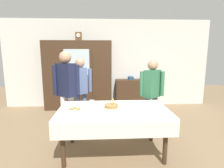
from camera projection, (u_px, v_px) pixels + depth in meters
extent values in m
plane|color=#846B4C|center=(113.00, 146.00, 3.34)|extent=(12.00, 12.00, 0.00)
cube|color=silver|center=(108.00, 64.00, 5.70)|extent=(6.40, 0.10, 2.70)
cylinder|color=#3D2819|center=(63.00, 144.00, 2.65)|extent=(0.07, 0.07, 0.75)
cylinder|color=#3D2819|center=(165.00, 141.00, 2.74)|extent=(0.07, 0.07, 0.75)
cylinder|color=#3D2819|center=(71.00, 124.00, 3.41)|extent=(0.07, 0.07, 0.75)
cylinder|color=#3D2819|center=(152.00, 122.00, 3.49)|extent=(0.07, 0.07, 0.75)
cube|color=silver|center=(113.00, 110.00, 3.00)|extent=(1.82, 1.05, 0.03)
cube|color=silver|center=(116.00, 131.00, 2.51)|extent=(1.82, 0.01, 0.24)
cube|color=#3D2819|center=(78.00, 75.00, 5.42)|extent=(1.99, 0.45, 2.04)
cube|color=silver|center=(77.00, 62.00, 5.13)|extent=(0.72, 0.01, 0.73)
cube|color=black|center=(62.00, 80.00, 5.19)|extent=(0.01, 0.01, 1.63)
cube|color=black|center=(92.00, 80.00, 5.24)|extent=(0.01, 0.01, 1.63)
cube|color=brown|center=(79.00, 36.00, 5.23)|extent=(0.18, 0.10, 0.24)
cylinder|color=white|center=(78.00, 35.00, 5.17)|extent=(0.11, 0.01, 0.11)
cube|color=black|center=(78.00, 35.00, 5.16)|extent=(0.00, 0.00, 0.04)
cube|color=black|center=(79.00, 35.00, 5.16)|extent=(0.05, 0.00, 0.00)
cube|color=#3D2819|center=(131.00, 93.00, 5.66)|extent=(0.93, 0.35, 0.87)
cube|color=#2D5184|center=(131.00, 79.00, 5.58)|extent=(0.17, 0.18, 0.02)
cube|color=#3D754C|center=(131.00, 78.00, 5.58)|extent=(0.15, 0.17, 0.02)
cube|color=#2D5184|center=(131.00, 78.00, 5.58)|extent=(0.17, 0.21, 0.03)
cube|color=#2D5184|center=(131.00, 77.00, 5.57)|extent=(0.15, 0.22, 0.02)
cylinder|color=silver|center=(100.00, 105.00, 3.22)|extent=(0.13, 0.13, 0.01)
cylinder|color=silver|center=(100.00, 103.00, 3.21)|extent=(0.08, 0.08, 0.05)
torus|color=silver|center=(103.00, 103.00, 3.22)|extent=(0.04, 0.01, 0.04)
cylinder|color=white|center=(133.00, 107.00, 3.10)|extent=(0.13, 0.13, 0.01)
cylinder|color=white|center=(133.00, 105.00, 3.10)|extent=(0.08, 0.08, 0.05)
torus|color=white|center=(135.00, 105.00, 3.10)|extent=(0.04, 0.01, 0.04)
cylinder|color=#47230F|center=(133.00, 104.00, 3.09)|extent=(0.06, 0.06, 0.01)
cylinder|color=white|center=(145.00, 105.00, 3.18)|extent=(0.13, 0.13, 0.01)
cylinder|color=white|center=(145.00, 104.00, 3.17)|extent=(0.08, 0.08, 0.05)
torus|color=white|center=(147.00, 104.00, 3.18)|extent=(0.04, 0.01, 0.04)
cylinder|color=#47230F|center=(145.00, 103.00, 3.17)|extent=(0.06, 0.06, 0.01)
cylinder|color=white|center=(92.00, 103.00, 3.32)|extent=(0.13, 0.13, 0.01)
cylinder|color=white|center=(92.00, 102.00, 3.31)|extent=(0.08, 0.08, 0.05)
torus|color=white|center=(94.00, 101.00, 3.31)|extent=(0.04, 0.01, 0.04)
cylinder|color=#47230F|center=(92.00, 100.00, 3.31)|extent=(0.06, 0.06, 0.01)
cylinder|color=white|center=(95.00, 108.00, 3.02)|extent=(0.13, 0.13, 0.01)
cylinder|color=white|center=(95.00, 106.00, 3.02)|extent=(0.08, 0.08, 0.05)
torus|color=white|center=(97.00, 106.00, 3.02)|extent=(0.04, 0.01, 0.04)
cylinder|color=#47230F|center=(95.00, 105.00, 3.01)|extent=(0.06, 0.06, 0.01)
cylinder|color=#9E7542|center=(111.00, 106.00, 3.06)|extent=(0.22, 0.22, 0.05)
torus|color=#9E7542|center=(111.00, 105.00, 3.06)|extent=(0.24, 0.24, 0.02)
cylinder|color=tan|center=(113.00, 102.00, 3.03)|extent=(0.03, 0.04, 0.12)
cylinder|color=tan|center=(113.00, 102.00, 3.05)|extent=(0.02, 0.02, 0.12)
cylinder|color=tan|center=(113.00, 102.00, 3.06)|extent=(0.03, 0.02, 0.12)
cylinder|color=white|center=(75.00, 110.00, 2.91)|extent=(0.28, 0.28, 0.01)
ellipsoid|color=#BC7F3D|center=(79.00, 109.00, 2.92)|extent=(0.07, 0.05, 0.04)
ellipsoid|color=#BC7F3D|center=(75.00, 108.00, 2.96)|extent=(0.07, 0.05, 0.04)
ellipsoid|color=#BC7F3D|center=(71.00, 109.00, 2.91)|extent=(0.07, 0.05, 0.04)
cube|color=silver|center=(114.00, 114.00, 2.76)|extent=(0.10, 0.01, 0.00)
ellipsoid|color=silver|center=(117.00, 114.00, 2.76)|extent=(0.03, 0.02, 0.01)
cube|color=silver|center=(158.00, 114.00, 2.75)|extent=(0.10, 0.01, 0.00)
ellipsoid|color=silver|center=(161.00, 114.00, 2.75)|extent=(0.03, 0.02, 0.01)
cube|color=silver|center=(84.00, 114.00, 2.73)|extent=(0.10, 0.01, 0.00)
ellipsoid|color=silver|center=(87.00, 114.00, 2.73)|extent=(0.03, 0.02, 0.01)
cylinder|color=silver|center=(64.00, 117.00, 3.63)|extent=(0.11, 0.11, 0.86)
cylinder|color=silver|center=(72.00, 117.00, 3.63)|extent=(0.11, 0.11, 0.86)
cube|color=#191E38|center=(66.00, 80.00, 3.50)|extent=(0.41, 0.37, 0.64)
sphere|color=tan|center=(65.00, 57.00, 3.42)|extent=(0.23, 0.23, 0.23)
cylinder|color=#191E38|center=(55.00, 80.00, 3.49)|extent=(0.08, 0.08, 0.58)
cylinder|color=#191E38|center=(78.00, 80.00, 3.51)|extent=(0.08, 0.08, 0.58)
cylinder|color=#232328|center=(147.00, 115.00, 3.88)|extent=(0.11, 0.11, 0.77)
cylinder|color=#232328|center=(154.00, 114.00, 3.89)|extent=(0.11, 0.11, 0.77)
cube|color=#33704C|center=(152.00, 84.00, 3.77)|extent=(0.40, 0.39, 0.58)
sphere|color=tan|center=(153.00, 65.00, 3.70)|extent=(0.21, 0.21, 0.21)
cylinder|color=#33704C|center=(142.00, 84.00, 3.76)|extent=(0.08, 0.08, 0.52)
cylinder|color=#33704C|center=(162.00, 84.00, 3.78)|extent=(0.08, 0.08, 0.52)
cylinder|color=slate|center=(78.00, 109.00, 4.25)|extent=(0.11, 0.11, 0.78)
cylinder|color=slate|center=(84.00, 109.00, 4.26)|extent=(0.11, 0.11, 0.78)
cube|color=slate|center=(80.00, 80.00, 4.14)|extent=(0.35, 0.41, 0.59)
sphere|color=tan|center=(80.00, 63.00, 4.07)|extent=(0.21, 0.21, 0.21)
cylinder|color=slate|center=(71.00, 80.00, 4.13)|extent=(0.08, 0.08, 0.53)
cylinder|color=slate|center=(90.00, 80.00, 4.15)|extent=(0.08, 0.08, 0.53)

